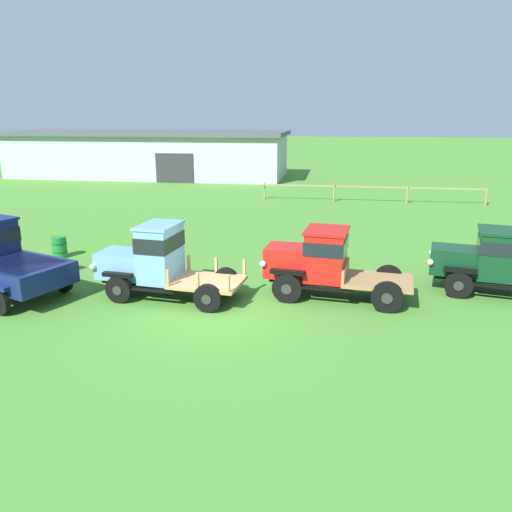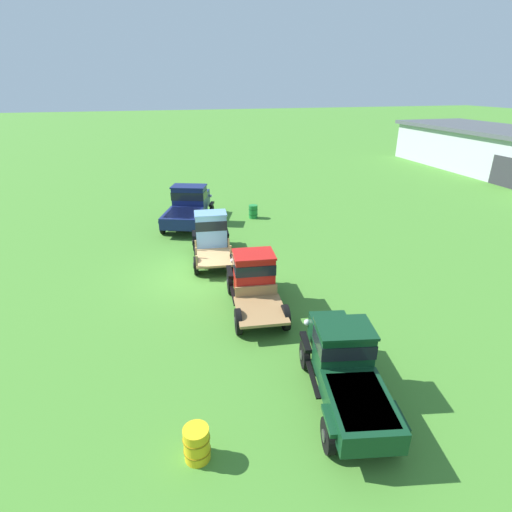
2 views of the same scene
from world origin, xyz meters
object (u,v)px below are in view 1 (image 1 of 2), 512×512
Objects in this scene: oil_drum_beside_row at (60,247)px; vintage_truck_second_in_line at (156,261)px; vintage_truck_midrow_center at (322,261)px; farm_shed at (149,154)px; vintage_truck_far_side at (506,263)px.

vintage_truck_second_in_line is at bearing -33.92° from oil_drum_beside_row.
vintage_truck_midrow_center is at bearing 9.00° from vintage_truck_second_in_line.
vintage_truck_midrow_center is (16.44, -29.04, -0.91)m from farm_shed.
farm_shed is at bearing 119.51° from vintage_truck_midrow_center.
vintage_truck_second_in_line is at bearing -69.08° from farm_shed.
farm_shed is 5.32× the size of vintage_truck_midrow_center.
oil_drum_beside_row is (-10.34, 2.77, -0.71)m from vintage_truck_midrow_center.
vintage_truck_midrow_center reaches higher than vintage_truck_far_side.
vintage_truck_far_side is (5.65, 1.01, -0.09)m from vintage_truck_midrow_center.
vintage_truck_second_in_line reaches higher than oil_drum_beside_row.
vintage_truck_far_side is 5.91× the size of oil_drum_beside_row.
vintage_truck_midrow_center is at bearing -169.83° from vintage_truck_far_side.
oil_drum_beside_row is (-15.99, 1.76, -0.62)m from vintage_truck_far_side.
vintage_truck_far_side is at bearing 9.62° from vintage_truck_second_in_line.
vintage_truck_midrow_center is 5.74m from vintage_truck_far_side.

